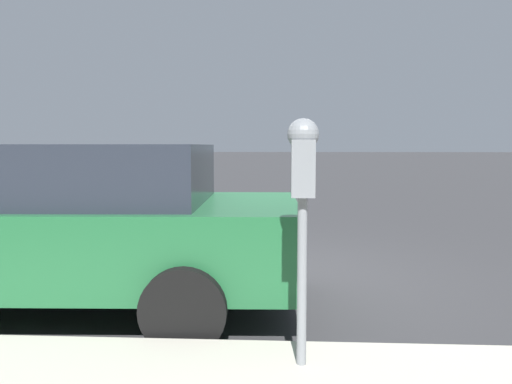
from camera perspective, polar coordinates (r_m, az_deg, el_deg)
ground_plane at (r=5.78m, az=-1.28°, el=-9.84°), size 220.00×220.00×0.00m
parking_meter at (r=3.01m, az=5.37°, el=1.57°), size 0.21×0.19×1.52m
car_green at (r=4.96m, az=-22.74°, el=-3.28°), size 2.25×4.75×1.52m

